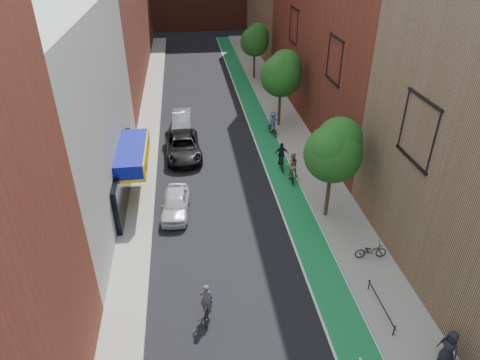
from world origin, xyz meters
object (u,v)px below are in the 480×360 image
object	(u,v)px
parked_car_black	(183,147)
cyclist_lane_mid	(281,159)
parked_car_silver	(182,121)
cyclist_lead	(207,307)
cyclist_lane_far	(273,125)
cyclist_lane_near	(292,169)
parked_car_white	(175,204)
pedestrian	(449,347)

from	to	relation	value
parked_car_black	cyclist_lane_mid	size ratio (longest dim) A/B	2.74
parked_car_silver	cyclist_lead	size ratio (longest dim) A/B	2.35
cyclist_lead	cyclist_lane_far	xyz separation A→B (m)	(6.90, 19.29, 0.26)
parked_car_silver	cyclist_lead	distance (m)	21.67
parked_car_silver	cyclist_lane_near	xyz separation A→B (m)	(7.49, -10.21, 0.25)
cyclist_lead	cyclist_lane_mid	xyz separation A→B (m)	(6.35, 13.28, 0.14)
parked_car_white	cyclist_lane_mid	world-z (taller)	cyclist_lane_mid
cyclist_lead	cyclist_lane_near	xyz separation A→B (m)	(6.69, 11.45, 0.35)
parked_car_black	pedestrian	distance (m)	22.56
parked_car_silver	parked_car_black	bearing A→B (deg)	-87.27
parked_car_white	parked_car_silver	distance (m)	13.06
pedestrian	cyclist_lane_mid	bearing A→B (deg)	167.25
cyclist_lead	pedestrian	distance (m)	10.23
parked_car_silver	cyclist_lane_near	distance (m)	12.66
parked_car_white	cyclist_lane_near	size ratio (longest dim) A/B	1.84
cyclist_lead	cyclist_lane_near	distance (m)	13.26
cyclist_lane_near	cyclist_lane_mid	bearing A→B (deg)	-77.91
cyclist_lane_near	cyclist_lane_mid	distance (m)	1.87
cyclist_lane_near	parked_car_black	bearing A→B (deg)	-31.35
parked_car_silver	pedestrian	xyz separation A→B (m)	(10.33, -25.37, 0.26)
parked_car_silver	cyclist_lead	bearing A→B (deg)	-85.15
cyclist_lane_far	parked_car_silver	bearing A→B (deg)	-29.47
cyclist_lead	pedestrian	xyz separation A→B (m)	(9.53, -3.71, 0.36)
parked_car_black	cyclist_lane_near	bearing A→B (deg)	-36.45
cyclist_lead	parked_car_black	bearing A→B (deg)	-80.50
parked_car_white	parked_car_silver	world-z (taller)	parked_car_silver
parked_car_white	cyclist_lead	size ratio (longest dim) A/B	2.10
cyclist_lane_mid	cyclist_lane_far	world-z (taller)	cyclist_lane_mid
cyclist_lane_far	cyclist_lead	bearing A→B (deg)	57.93
parked_car_white	cyclist_lane_near	distance (m)	8.57
parked_car_white	cyclist_lead	world-z (taller)	cyclist_lead
parked_car_black	cyclist_lead	world-z (taller)	cyclist_lead
cyclist_lane_near	pedestrian	world-z (taller)	cyclist_lane_near
parked_car_black	parked_car_silver	xyz separation A→B (m)	(0.00, 5.31, -0.05)
parked_car_black	cyclist_lane_far	distance (m)	8.24
cyclist_lead	cyclist_lane_far	world-z (taller)	cyclist_lane_far
parked_car_silver	parked_car_white	bearing A→B (deg)	-89.90
parked_car_black	cyclist_lane_far	size ratio (longest dim) A/B	2.74
parked_car_silver	cyclist_lane_mid	world-z (taller)	cyclist_lane_mid
parked_car_silver	cyclist_lane_far	world-z (taller)	cyclist_lane_far
parked_car_white	pedestrian	world-z (taller)	pedestrian
parked_car_silver	cyclist_lane_mid	distance (m)	11.02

